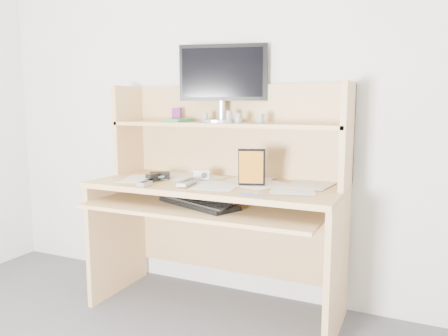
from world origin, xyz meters
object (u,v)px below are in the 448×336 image
at_px(keyboard, 198,203).
at_px(monitor, 223,81).
at_px(tv_remote, 187,182).
at_px(game_case, 252,167).
at_px(desk, 221,190).

distance_m(keyboard, monitor, 0.75).
distance_m(tv_remote, game_case, 0.36).
xyz_separation_m(tv_remote, game_case, (0.34, 0.10, 0.09)).
xyz_separation_m(desk, keyboard, (-0.03, -0.23, -0.03)).
bearing_deg(game_case, monitor, 120.62).
height_order(keyboard, game_case, game_case).
bearing_deg(tv_remote, keyboard, -23.77).
bearing_deg(desk, monitor, 111.28).
height_order(tv_remote, monitor, monitor).
relative_size(tv_remote, monitor, 0.36).
height_order(game_case, monitor, monitor).
relative_size(desk, keyboard, 2.76).
distance_m(desk, keyboard, 0.23).
bearing_deg(tv_remote, monitor, 71.82).
xyz_separation_m(desk, monitor, (-0.05, 0.13, 0.63)).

